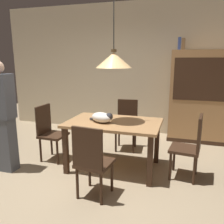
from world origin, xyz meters
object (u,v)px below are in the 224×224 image
chair_left_side (49,130)px  chair_right_side (191,144)px  cat_sleeping (102,117)px  book_brown_thick (183,44)px  chair_near_front (92,159)px  person_standing (2,117)px  dining_table (114,128)px  hutch_bookcase (198,99)px  pendant_lamp (114,60)px  book_blue_wide (179,44)px  chair_far_back (127,122)px

chair_left_side → chair_right_side: 2.26m
cat_sleeping → book_brown_thick: book_brown_thick is taller
chair_near_front → person_standing: (-1.55, 0.33, 0.32)m
chair_near_front → person_standing: size_ratio=0.56×
dining_table → book_brown_thick: book_brown_thick is taller
hutch_bookcase → book_brown_thick: size_ratio=7.71×
dining_table → pendant_lamp: 1.01m
dining_table → person_standing: 1.66m
pendant_lamp → dining_table: bearing=180.0°
chair_near_front → hutch_bookcase: (1.27, 2.60, 0.38)m
pendant_lamp → chair_left_side: bearing=179.9°
hutch_bookcase → person_standing: size_ratio=1.12×
chair_right_side → book_blue_wide: size_ratio=3.88×
chair_right_side → book_brown_thick: size_ratio=3.88×
chair_left_side → cat_sleeping: (0.98, -0.09, 0.32)m
chair_near_front → book_brown_thick: size_ratio=3.88×
chair_far_back → person_standing: 2.13m
dining_table → chair_far_back: 0.89m
chair_far_back → chair_right_side: (1.14, -0.89, 0.00)m
book_blue_wide → pendant_lamp: bearing=-116.1°
dining_table → chair_near_front: chair_near_front is taller
chair_far_back → book_brown_thick: (0.92, 0.84, 1.45)m
dining_table → person_standing: size_ratio=0.85×
hutch_bookcase → book_brown_thick: bearing=179.8°
chair_right_side → person_standing: 2.76m
dining_table → chair_far_back: (-0.01, 0.88, -0.14)m
book_brown_thick → dining_table: bearing=-118.0°
chair_far_back → dining_table: bearing=-89.5°
chair_left_side → chair_far_back: same height
chair_near_front → book_brown_thick: (0.92, 2.60, 1.45)m
pendant_lamp → chair_right_side: bearing=-0.5°
chair_near_front → book_blue_wide: book_blue_wide is taller
dining_table → chair_left_side: (-1.13, 0.00, -0.14)m
chair_near_front → chair_right_side: 1.43m
cat_sleeping → book_brown_thick: (1.07, 1.81, 1.13)m
dining_table → pendant_lamp: pendant_lamp is taller
dining_table → chair_near_front: bearing=-90.5°
chair_near_front → book_brown_thick: 3.12m
book_blue_wide → person_standing: size_ratio=0.15×
chair_far_back → hutch_bookcase: 1.57m
book_blue_wide → cat_sleeping: bearing=-118.7°
chair_near_front → book_brown_thick: book_brown_thick is taller
cat_sleeping → chair_left_side: bearing=174.5°
person_standing → pendant_lamp: bearing=19.4°
chair_right_side → dining_table: bearing=179.5°
chair_left_side → book_blue_wide: bearing=41.1°
chair_left_side → chair_right_side: same height
chair_right_side → book_brown_thick: bearing=97.0°
pendant_lamp → book_blue_wide: bearing=63.9°
dining_table → book_brown_thick: size_ratio=5.83×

